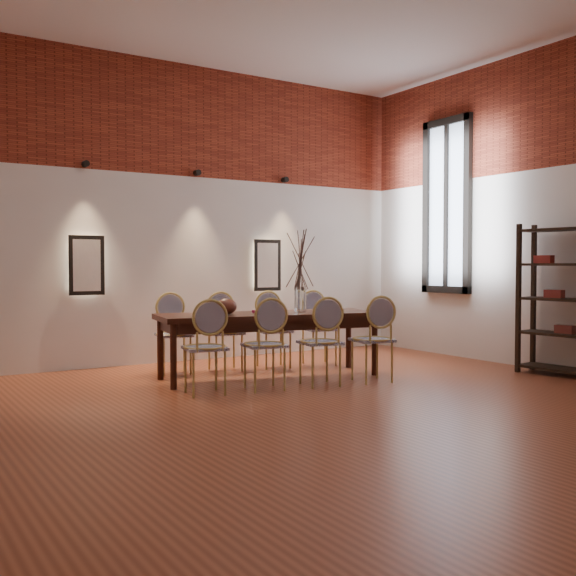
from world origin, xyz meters
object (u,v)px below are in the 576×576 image
chair_near_b (264,345)px  chair_far_d (319,329)px  shelving_rack (562,299)px  chair_near_a (205,348)px  chair_near_d (372,340)px  chair_far_a (174,335)px  book (265,311)px  vase (300,299)px  chair_far_c (274,331)px  bowl (226,306)px  chair_far_b (225,332)px  dining_table (270,345)px  chair_near_c (320,342)px

chair_near_b → chair_far_d: bearing=47.2°
shelving_rack → chair_near_a: bearing=157.9°
chair_near_d → chair_far_a: size_ratio=1.00×
chair_near_d → chair_near_a: bearing=180.0°
chair_near_b → book: 0.84m
vase → chair_far_d: bearing=40.4°
chair_far_c → bowl: bearing=40.8°
chair_far_b → book: (0.16, -0.69, 0.30)m
chair_near_b → bowl: bearing=108.8°
chair_near_b → chair_far_b: size_ratio=1.00×
chair_far_d → bowl: 1.71m
chair_near_b → shelving_rack: 3.59m
chair_far_a → chair_far_c: 1.28m
vase → dining_table: bearing=170.1°
chair_near_c → chair_near_d: 0.64m
chair_near_b → chair_far_b: 1.38m
shelving_rack → bowl: bearing=147.8°
chair_near_a → chair_far_b: (0.87, 1.25, 0.00)m
chair_far_a → chair_far_d: (1.90, -0.33, 0.00)m
chair_near_a → shelving_rack: 4.22m
dining_table → chair_near_b: chair_near_b is taller
chair_far_b → chair_far_d: (1.26, -0.22, 0.00)m
chair_near_d → vase: vase is taller
chair_near_c → chair_far_b: bearing=114.9°
vase → shelving_rack: bearing=-33.1°
chair_near_d → chair_near_c: bearing=180.0°
bowl → chair_near_c: bearing=-46.7°
chair_near_b → vase: 1.08m
dining_table → chair_near_d: (0.83, -0.85, 0.09)m
chair_far_b → vase: 1.08m
dining_table → book: bearing=137.7°
chair_near_b → chair_far_a: (-0.39, 1.47, 0.00)m
chair_near_d → bowl: size_ratio=3.92×
chair_near_c → book: (-0.23, 0.78, 0.30)m
chair_near_c → chair_near_b: bearing=-180.0°
book → chair_far_d: bearing=23.1°
chair_far_a → bowl: 0.93m
chair_near_b → chair_near_d: (1.26, -0.22, 0.00)m
book → chair_near_a: bearing=-151.5°
chair_far_c → vase: vase is taller
chair_near_c → chair_near_d: bearing=-0.0°
chair_near_a → shelving_rack: shelving_rack is taller
chair_near_a → bowl: chair_near_a is taller
dining_table → book: book is taller
dining_table → bowl: bearing=-174.7°
chair_near_a → chair_far_d: (2.13, 1.03, 0.00)m
vase → bowl: 0.93m
dining_table → chair_near_c: bearing=-65.1°
book → chair_near_c: bearing=-73.5°
dining_table → chair_far_b: 0.77m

